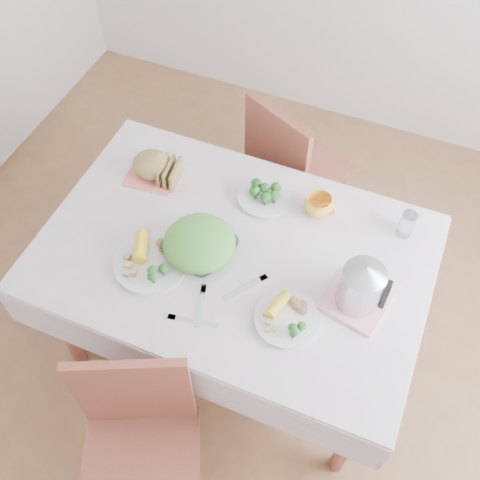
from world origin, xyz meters
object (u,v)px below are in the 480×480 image
at_px(dinner_plate_left, 151,263).
at_px(chair_far, 300,164).
at_px(salad_bowl, 200,248).
at_px(dinner_plate_right, 287,319).
at_px(electric_kettle, 362,284).
at_px(yellow_mug, 319,206).
at_px(dining_table, 234,301).
at_px(chair_near, 140,468).

bearing_deg(dinner_plate_left, chair_far, 74.19).
height_order(salad_bowl, dinner_plate_right, salad_bowl).
distance_m(salad_bowl, electric_kettle, 0.62).
bearing_deg(yellow_mug, dinner_plate_left, -136.04).
distance_m(chair_far, dinner_plate_left, 1.08).
bearing_deg(salad_bowl, dining_table, 27.10).
bearing_deg(dining_table, yellow_mug, 51.83).
xyz_separation_m(dining_table, chair_far, (0.02, 0.81, 0.09)).
bearing_deg(dinner_plate_right, salad_bowl, 160.22).
bearing_deg(yellow_mug, electric_kettle, -52.87).
height_order(chair_far, salad_bowl, chair_far).
distance_m(dinner_plate_left, yellow_mug, 0.70).
height_order(dining_table, dinner_plate_right, dinner_plate_right).
bearing_deg(dinner_plate_right, dining_table, 145.09).
bearing_deg(salad_bowl, yellow_mug, 45.82).
height_order(salad_bowl, dinner_plate_left, salad_bowl).
bearing_deg(electric_kettle, chair_near, -100.29).
bearing_deg(electric_kettle, dinner_plate_right, -116.77).
relative_size(chair_near, chair_far, 1.02).
bearing_deg(electric_kettle, yellow_mug, 151.25).
height_order(dinner_plate_right, electric_kettle, electric_kettle).
distance_m(chair_far, electric_kettle, 1.06).
bearing_deg(salad_bowl, electric_kettle, 2.15).
relative_size(chair_far, dinner_plate_right, 3.89).
relative_size(chair_near, dinner_plate_right, 3.96).
distance_m(dinner_plate_right, yellow_mug, 0.52).
bearing_deg(salad_bowl, dinner_plate_left, -140.99).
relative_size(salad_bowl, yellow_mug, 2.30).
relative_size(chair_far, electric_kettle, 4.22).
xyz_separation_m(salad_bowl, electric_kettle, (0.62, 0.02, 0.09)).
height_order(dining_table, chair_near, chair_near).
xyz_separation_m(dining_table, dinner_plate_right, (0.29, -0.20, 0.40)).
distance_m(dining_table, electric_kettle, 0.72).
xyz_separation_m(chair_near, electric_kettle, (0.52, 0.77, 0.42)).
bearing_deg(dining_table, chair_near, -91.58).
xyz_separation_m(dining_table, salad_bowl, (-0.11, -0.06, 0.42)).
height_order(dinner_plate_left, dinner_plate_right, dinner_plate_left).
height_order(dinner_plate_left, yellow_mug, yellow_mug).
height_order(dining_table, dinner_plate_left, dinner_plate_left).
bearing_deg(electric_kettle, chair_far, 143.83).
bearing_deg(chair_near, yellow_mug, 51.67).
xyz_separation_m(salad_bowl, yellow_mug, (0.36, 0.37, 0.01)).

